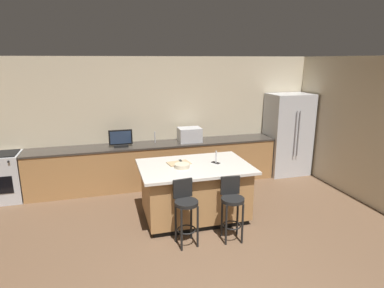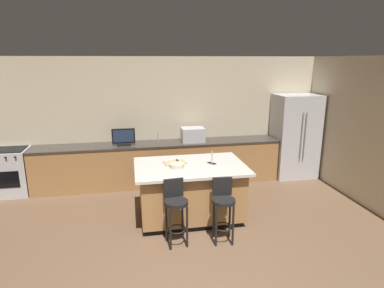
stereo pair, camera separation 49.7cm
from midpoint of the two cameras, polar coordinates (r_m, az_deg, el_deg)
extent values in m
cube|color=beige|center=(7.13, -8.11, 4.17)|extent=(7.51, 0.12, 2.69)
cube|color=beige|center=(6.72, 26.36, 2.12)|extent=(0.12, 4.58, 2.69)
cube|color=#9E7042|center=(6.98, -8.23, -3.75)|extent=(5.15, 0.60, 0.88)
cube|color=#332D28|center=(6.85, -8.37, -0.13)|extent=(5.18, 0.62, 0.04)
cube|color=black|center=(5.69, -2.11, -12.32)|extent=(1.58, 0.99, 0.09)
cube|color=#9E7042|center=(5.50, -2.15, -8.18)|extent=(1.66, 1.07, 0.80)
cube|color=beige|center=(5.35, -2.20, -4.00)|extent=(1.82, 1.23, 0.04)
cube|color=#B7BABF|center=(7.77, 14.71, 1.64)|extent=(0.95, 0.70, 1.87)
cylinder|color=gray|center=(7.42, 15.93, 1.68)|extent=(0.02, 0.02, 1.03)
cylinder|color=gray|center=(7.46, 16.46, 1.72)|extent=(0.02, 0.02, 1.03)
cube|color=#B7BABF|center=(7.26, -32.24, -5.07)|extent=(0.75, 0.60, 0.91)
cylinder|color=black|center=(6.79, -31.42, -2.69)|extent=(0.04, 0.03, 0.04)
cube|color=#B7BABF|center=(6.93, -2.49, 1.62)|extent=(0.48, 0.36, 0.30)
cube|color=black|center=(6.74, -14.44, -0.30)|extent=(0.28, 0.16, 0.05)
cube|color=black|center=(6.70, -14.53, 1.14)|extent=(0.47, 0.05, 0.30)
cube|color=#1E2D47|center=(6.67, -14.53, 1.09)|extent=(0.41, 0.01, 0.25)
cylinder|color=#B2B2B7|center=(6.91, -8.58, 1.18)|extent=(0.02, 0.02, 0.24)
cylinder|color=#B2B2B7|center=(5.41, 1.63, -2.34)|extent=(0.02, 0.02, 0.22)
cylinder|color=black|center=(4.67, -4.08, -10.34)|extent=(0.34, 0.34, 0.05)
cube|color=black|center=(4.73, -4.69, -7.80)|extent=(0.29, 0.07, 0.28)
cylinder|color=black|center=(4.69, -4.99, -14.94)|extent=(0.03, 0.03, 0.63)
cylinder|color=black|center=(4.75, -2.08, -14.43)|extent=(0.03, 0.03, 0.63)
cylinder|color=black|center=(4.89, -5.87, -13.60)|extent=(0.03, 0.03, 0.63)
cylinder|color=black|center=(4.96, -3.08, -13.14)|extent=(0.03, 0.03, 0.63)
torus|color=black|center=(4.86, -3.99, -14.82)|extent=(0.28, 0.28, 0.02)
cylinder|color=black|center=(4.79, 4.19, -9.78)|extent=(0.34, 0.34, 0.05)
cube|color=black|center=(4.86, 3.81, -7.29)|extent=(0.29, 0.07, 0.28)
cylinder|color=black|center=(4.81, 3.01, -14.13)|extent=(0.03, 0.03, 0.62)
cylinder|color=black|center=(4.87, 5.91, -13.85)|extent=(0.03, 0.03, 0.62)
cylinder|color=black|center=(5.02, 2.39, -12.81)|extent=(0.03, 0.03, 0.62)
cylinder|color=black|center=(5.07, 5.16, -12.56)|extent=(0.03, 0.03, 0.62)
torus|color=black|center=(4.98, 4.10, -14.10)|extent=(0.28, 0.28, 0.02)
cylinder|color=beige|center=(5.23, -4.49, -3.88)|extent=(0.24, 0.24, 0.06)
cube|color=black|center=(5.46, 1.57, -3.33)|extent=(0.14, 0.16, 0.01)
cube|color=black|center=(5.52, -4.58, -3.12)|extent=(0.06, 0.17, 0.02)
cube|color=tan|center=(5.44, -4.96, -3.40)|extent=(0.40, 0.30, 0.02)
camera|label=1|loc=(0.25, -92.31, -0.61)|focal=30.35mm
camera|label=2|loc=(0.25, 87.69, 0.61)|focal=30.35mm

